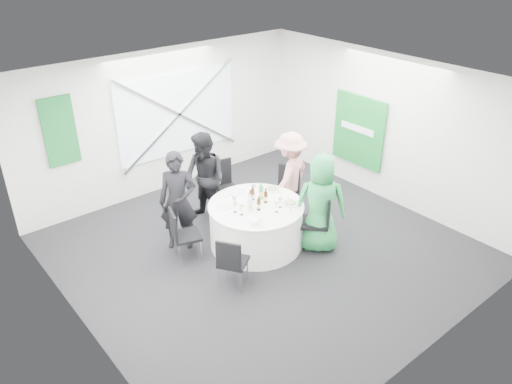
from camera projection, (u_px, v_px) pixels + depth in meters
floor at (264, 249)px, 8.27m from camera, size 6.00×6.00×0.00m
ceiling at (265, 84)px, 6.96m from camera, size 6.00×6.00×0.00m
wall_back at (164, 121)px, 9.66m from camera, size 6.00×0.00×6.00m
wall_front at (438, 264)px, 5.57m from camera, size 6.00×0.00×6.00m
wall_left at (73, 244)px, 5.93m from camera, size 0.00×6.00×6.00m
wall_right at (387, 129)px, 9.30m from camera, size 0.00×6.00×6.00m
window_panel at (178, 114)px, 9.75m from camera, size 2.60×0.03×1.60m
window_brace_a at (179, 114)px, 9.72m from camera, size 2.63×0.05×1.84m
window_brace_b at (179, 114)px, 9.72m from camera, size 2.63×0.05×1.84m
green_banner at (60, 131)px, 8.36m from camera, size 0.55×0.04×1.20m
green_sign at (359, 131)px, 9.77m from camera, size 0.05×1.20×1.40m
banquet_table at (256, 225)px, 8.23m from camera, size 1.56×1.56×0.76m
chair_back at (223, 184)px, 9.06m from camera, size 0.55×0.55×1.03m
chair_back_left at (181, 232)px, 7.76m from camera, size 0.53×0.52×0.91m
chair_back_right at (286, 189)px, 8.94m from camera, size 0.58×0.57×0.98m
chair_front_right at (320, 217)px, 8.06m from camera, size 0.63×0.63×0.99m
chair_front_left at (231, 260)px, 7.15m from camera, size 0.55×0.55×0.87m
person_man_back_left at (178, 201)px, 8.00m from camera, size 0.73×0.70×1.68m
person_man_back at (205, 180)px, 8.67m from camera, size 0.59×0.89×1.69m
person_woman_pink at (290, 175)px, 8.92m from camera, size 1.14×0.80×1.61m
person_woman_green at (321, 203)px, 7.94m from camera, size 0.96×0.95×1.68m
plate_back at (237, 192)px, 8.44m from camera, size 0.29×0.29×0.01m
plate_back_left at (224, 207)px, 8.00m from camera, size 0.25×0.25×0.01m
plate_back_right at (272, 189)px, 8.52m from camera, size 0.26×0.26×0.04m
plate_front_right at (290, 203)px, 8.08m from camera, size 0.28×0.28×0.04m
plate_front_left at (256, 223)px, 7.55m from camera, size 0.28×0.28×0.01m
napkin at (255, 221)px, 7.55m from camera, size 0.20×0.21×0.05m
beer_bottle_a at (250, 200)px, 7.99m from camera, size 0.06×0.06×0.28m
beer_bottle_b at (253, 195)px, 8.17m from camera, size 0.06×0.06×0.25m
beer_bottle_c at (266, 197)px, 8.08m from camera, size 0.06×0.06×0.25m
beer_bottle_d at (259, 205)px, 7.87m from camera, size 0.06×0.06×0.25m
green_water_bottle at (261, 192)px, 8.19m from camera, size 0.08×0.08×0.29m
clear_water_bottle at (250, 204)px, 7.83m from camera, size 0.08×0.08×0.30m
wine_glass_a at (234, 199)px, 7.96m from camera, size 0.07×0.07×0.17m
wine_glass_b at (242, 208)px, 7.72m from camera, size 0.07×0.07×0.17m
wine_glass_c at (280, 200)px, 7.93m from camera, size 0.07×0.07×0.17m
wine_glass_d at (235, 205)px, 7.80m from camera, size 0.07×0.07×0.17m
wine_glass_e at (277, 205)px, 7.80m from camera, size 0.07×0.07×0.17m
wine_glass_f at (254, 187)px, 8.33m from camera, size 0.07×0.07×0.17m
fork_a at (291, 210)px, 7.90m from camera, size 0.11×0.13×0.01m
knife_a at (288, 199)px, 8.24m from camera, size 0.10×0.13×0.01m
fork_b at (242, 190)px, 8.51m from camera, size 0.15×0.02×0.01m
knife_b at (226, 197)px, 8.30m from camera, size 0.15×0.02×0.01m
fork_c at (278, 192)px, 8.43m from camera, size 0.08×0.14×0.01m
knife_c at (260, 189)px, 8.55m from camera, size 0.08×0.14×0.01m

